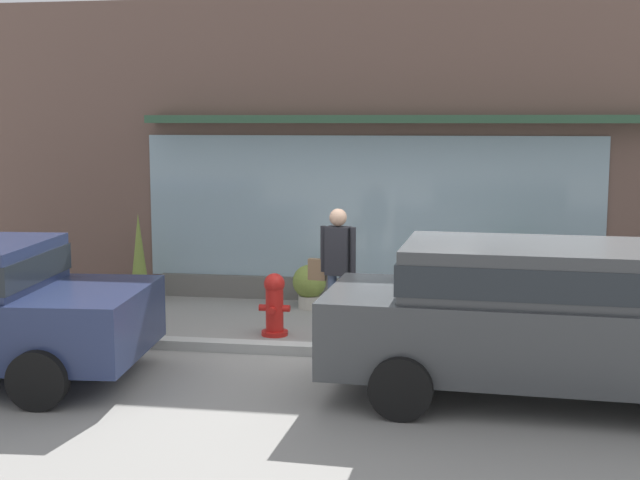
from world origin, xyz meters
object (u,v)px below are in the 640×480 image
(fire_hydrant, at_px, (274,304))
(parked_car_dark_gray, at_px, (545,313))
(potted_plant_low_front, at_px, (517,274))
(potted_plant_trailing_edge, at_px, (309,284))
(potted_plant_window_right, at_px, (139,259))
(pedestrian_with_handbag, at_px, (336,263))

(fire_hydrant, height_order, parked_car_dark_gray, parked_car_dark_gray)
(potted_plant_low_front, bearing_deg, potted_plant_trailing_edge, -176.38)
(potted_plant_window_right, xyz_separation_m, potted_plant_trailing_edge, (2.73, -0.09, -0.30))
(potted_plant_trailing_edge, xyz_separation_m, potted_plant_low_front, (3.08, 0.20, 0.22))
(pedestrian_with_handbag, xyz_separation_m, potted_plant_low_front, (2.42, 1.89, -0.40))
(pedestrian_with_handbag, distance_m, parked_car_dark_gray, 3.27)
(fire_hydrant, height_order, potted_plant_trailing_edge, fire_hydrant)
(parked_car_dark_gray, height_order, potted_plant_window_right, parked_car_dark_gray)
(fire_hydrant, distance_m, potted_plant_trailing_edge, 1.69)
(fire_hydrant, xyz_separation_m, pedestrian_with_handbag, (0.83, -0.01, 0.57))
(fire_hydrant, height_order, pedestrian_with_handbag, pedestrian_with_handbag)
(parked_car_dark_gray, distance_m, potted_plant_trailing_edge, 4.98)
(fire_hydrant, xyz_separation_m, potted_plant_window_right, (-2.56, 1.77, 0.25))
(fire_hydrant, bearing_deg, parked_car_dark_gray, -33.66)
(potted_plant_window_right, xyz_separation_m, potted_plant_low_front, (5.81, 0.11, -0.08))
(fire_hydrant, bearing_deg, pedestrian_with_handbag, -0.59)
(parked_car_dark_gray, distance_m, potted_plant_window_right, 7.04)
(fire_hydrant, relative_size, potted_plant_window_right, 0.60)
(potted_plant_window_right, bearing_deg, parked_car_dark_gray, -34.12)
(pedestrian_with_handbag, relative_size, potted_plant_low_front, 1.62)
(potted_plant_window_right, bearing_deg, fire_hydrant, -34.71)
(pedestrian_with_handbag, bearing_deg, fire_hydrant, 11.22)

